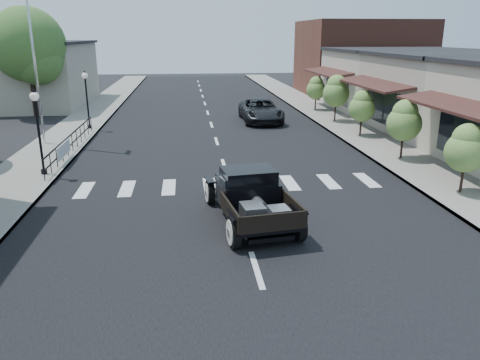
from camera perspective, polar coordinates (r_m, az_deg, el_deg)
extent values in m
plane|color=black|center=(14.73, 0.28, -5.45)|extent=(120.00, 120.00, 0.00)
cube|color=black|center=(29.10, -3.27, 6.00)|extent=(14.00, 80.00, 0.02)
cube|color=gray|center=(29.84, -19.87, 5.41)|extent=(3.00, 80.00, 0.15)
cube|color=gray|center=(30.76, 12.84, 6.34)|extent=(3.00, 80.00, 0.15)
cube|color=#ABA28F|center=(43.71, -24.93, 11.55)|extent=(10.00, 12.00, 5.00)
cube|color=#A79A8C|center=(31.47, 25.73, 9.33)|extent=(10.00, 9.00, 4.50)
cube|color=#BCB29F|center=(39.34, 18.82, 11.38)|extent=(10.00, 9.00, 4.50)
cube|color=brown|center=(48.66, 14.47, 14.19)|extent=(11.00, 10.00, 7.00)
cylinder|color=silver|center=(26.59, -24.20, 16.58)|extent=(0.12, 0.12, 11.76)
imported|color=black|center=(32.11, 2.53, 8.44)|extent=(2.54, 5.47, 1.52)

